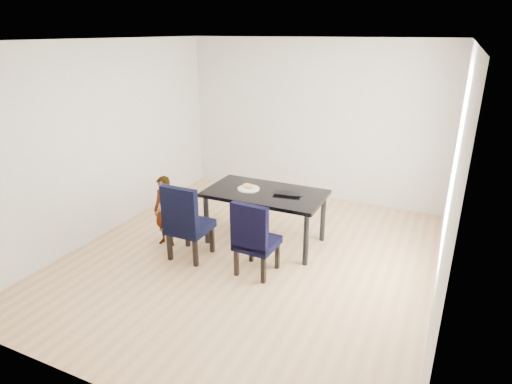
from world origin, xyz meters
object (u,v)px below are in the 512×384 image
at_px(child, 165,212).
at_px(plate, 248,189).
at_px(dining_table, 265,217).
at_px(chair_left, 190,220).
at_px(laptop, 288,193).
at_px(chair_right, 257,236).

distance_m(child, plate, 1.18).
height_order(dining_table, chair_left, chair_left).
height_order(dining_table, plate, plate).
bearing_deg(plate, child, -145.93).
distance_m(dining_table, child, 1.37).
bearing_deg(laptop, chair_right, 78.31).
distance_m(plate, laptop, 0.55).
xyz_separation_m(chair_left, chair_right, (0.95, 0.00, -0.03)).
relative_size(chair_left, child, 1.04).
relative_size(dining_table, laptop, 4.39).
relative_size(chair_right, laptop, 2.64).
relative_size(chair_left, laptop, 2.82).
bearing_deg(chair_left, dining_table, 47.51).
xyz_separation_m(chair_right, laptop, (0.06, 0.84, 0.28)).
xyz_separation_m(chair_left, child, (-0.49, 0.13, -0.02)).
bearing_deg(plate, chair_left, -121.03).
bearing_deg(child, plate, 41.79).
bearing_deg(chair_right, plate, 125.26).
bearing_deg(chair_left, plate, 59.00).
height_order(chair_left, child, chair_left).
relative_size(dining_table, chair_right, 1.66).
distance_m(chair_left, plate, 0.94).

